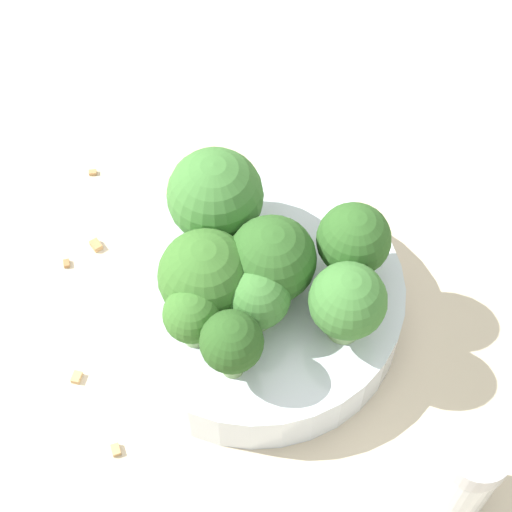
# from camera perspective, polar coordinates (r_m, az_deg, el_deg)

# --- Properties ---
(ground_plane) EXTENTS (3.00, 3.00, 0.00)m
(ground_plane) POSITION_cam_1_polar(r_m,az_deg,el_deg) (0.55, 0.00, -3.90)
(ground_plane) COLOR beige
(bowl) EXTENTS (0.18, 0.18, 0.03)m
(bowl) POSITION_cam_1_polar(r_m,az_deg,el_deg) (0.53, 0.00, -2.97)
(bowl) COLOR silver
(bowl) RESTS_ON ground_plane
(broccoli_floret_0) EXTENTS (0.04, 0.04, 0.05)m
(broccoli_floret_0) POSITION_cam_1_polar(r_m,az_deg,el_deg) (0.46, -1.53, -5.86)
(broccoli_floret_0) COLOR #7A9E5B
(broccoli_floret_0) RESTS_ON bowl
(broccoli_floret_1) EXTENTS (0.03, 0.03, 0.04)m
(broccoli_floret_1) POSITION_cam_1_polar(r_m,az_deg,el_deg) (0.48, -4.29, -4.00)
(broccoli_floret_1) COLOR #8EB770
(broccoli_floret_1) RESTS_ON bowl
(broccoli_floret_2) EXTENTS (0.05, 0.05, 0.06)m
(broccoli_floret_2) POSITION_cam_1_polar(r_m,az_deg,el_deg) (0.49, 1.14, -0.03)
(broccoli_floret_2) COLOR #7A9E5B
(broccoli_floret_2) RESTS_ON bowl
(broccoli_floret_3) EXTENTS (0.06, 0.06, 0.06)m
(broccoli_floret_3) POSITION_cam_1_polar(r_m,az_deg,el_deg) (0.51, -2.74, 4.01)
(broccoli_floret_3) COLOR #8EB770
(broccoli_floret_3) RESTS_ON bowl
(broccoli_floret_4) EXTENTS (0.06, 0.06, 0.06)m
(broccoli_floret_4) POSITION_cam_1_polar(r_m,az_deg,el_deg) (0.49, -3.36, -1.41)
(broccoli_floret_4) COLOR #7A9E5B
(broccoli_floret_4) RESTS_ON bowl
(broccoli_floret_5) EXTENTS (0.04, 0.04, 0.06)m
(broccoli_floret_5) POSITION_cam_1_polar(r_m,az_deg,el_deg) (0.50, 6.51, 0.95)
(broccoli_floret_5) COLOR #7A9E5B
(broccoli_floret_5) RESTS_ON bowl
(broccoli_floret_6) EXTENTS (0.04, 0.04, 0.05)m
(broccoli_floret_6) POSITION_cam_1_polar(r_m,az_deg,el_deg) (0.48, 0.15, -2.84)
(broccoli_floret_6) COLOR #84AD66
(broccoli_floret_6) RESTS_ON bowl
(broccoli_floret_7) EXTENTS (0.04, 0.04, 0.06)m
(broccoli_floret_7) POSITION_cam_1_polar(r_m,az_deg,el_deg) (0.48, 6.12, -3.12)
(broccoli_floret_7) COLOR #8EB770
(broccoli_floret_7) RESTS_ON bowl
(pepper_shaker) EXTENTS (0.03, 0.03, 0.07)m
(pepper_shaker) POSITION_cam_1_polar(r_m,az_deg,el_deg) (0.48, 13.89, -13.81)
(pepper_shaker) COLOR silver
(pepper_shaker) RESTS_ON ground_plane
(almond_crumb_0) EXTENTS (0.01, 0.01, 0.01)m
(almond_crumb_0) POSITION_cam_1_polar(r_m,az_deg,el_deg) (0.53, -11.90, -7.84)
(almond_crumb_0) COLOR tan
(almond_crumb_0) RESTS_ON ground_plane
(almond_crumb_1) EXTENTS (0.01, 0.01, 0.01)m
(almond_crumb_1) POSITION_cam_1_polar(r_m,az_deg,el_deg) (0.51, -9.35, -12.57)
(almond_crumb_1) COLOR tan
(almond_crumb_1) RESTS_ON ground_plane
(almond_crumb_2) EXTENTS (0.01, 0.01, 0.01)m
(almond_crumb_2) POSITION_cam_1_polar(r_m,az_deg,el_deg) (0.62, -10.85, 5.57)
(almond_crumb_2) COLOR #AD7F4C
(almond_crumb_2) RESTS_ON ground_plane
(almond_crumb_3) EXTENTS (0.01, 0.01, 0.01)m
(almond_crumb_3) POSITION_cam_1_polar(r_m,az_deg,el_deg) (0.58, -12.54, -0.42)
(almond_crumb_3) COLOR olive
(almond_crumb_3) RESTS_ON ground_plane
(almond_crumb_4) EXTENTS (0.01, 0.01, 0.01)m
(almond_crumb_4) POSITION_cam_1_polar(r_m,az_deg,el_deg) (0.58, -10.64, 0.83)
(almond_crumb_4) COLOR #AD7F4C
(almond_crumb_4) RESTS_ON ground_plane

